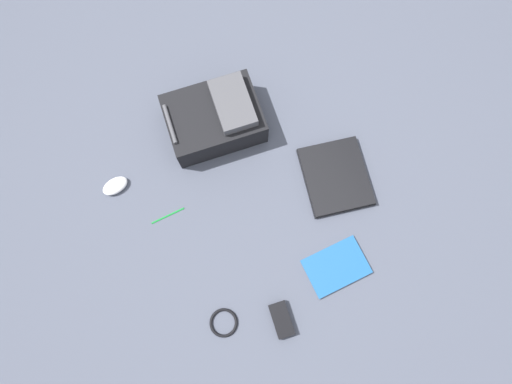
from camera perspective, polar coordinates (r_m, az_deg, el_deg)
ground_plane at (r=1.79m, az=0.47°, el=1.54°), size 3.74×3.74×0.00m
backpack at (r=1.82m, az=-5.41°, el=9.81°), size 0.36×0.43×0.18m
laptop at (r=1.81m, az=10.55°, el=2.04°), size 0.37×0.34×0.03m
book_comic at (r=1.75m, az=10.61°, el=-9.74°), size 0.18×0.25×0.01m
computer_mouse at (r=1.86m, az=-18.25°, el=0.78°), size 0.07×0.11×0.03m
cable_coil at (r=1.72m, az=-4.33°, el=-16.97°), size 0.11×0.11×0.01m
power_brick at (r=1.71m, az=3.42°, el=-16.59°), size 0.14×0.09×0.03m
pen_black at (r=1.79m, az=-11.67°, el=-3.09°), size 0.02×0.14×0.01m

